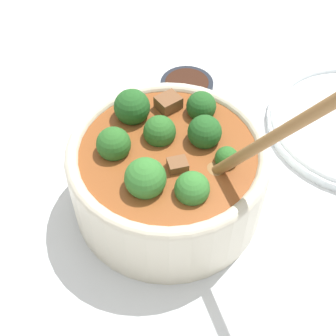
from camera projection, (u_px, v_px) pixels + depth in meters
ground_plane at (168, 201)px, 0.59m from camera, size 4.00×4.00×0.00m
stew_bowl at (168, 171)px, 0.55m from camera, size 0.26×0.23×0.27m
condiment_bowl at (187, 89)px, 0.70m from camera, size 0.08×0.08×0.03m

